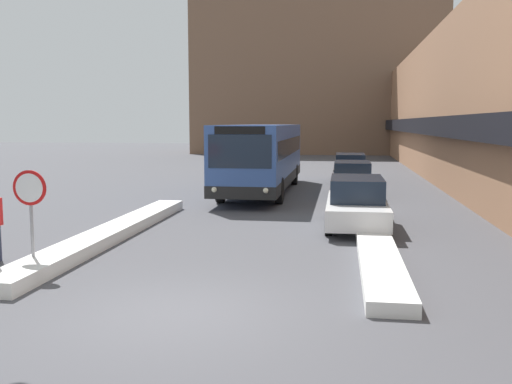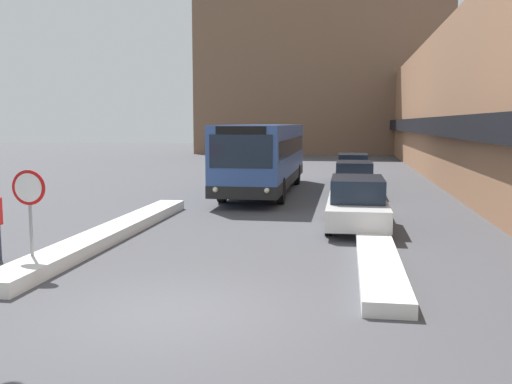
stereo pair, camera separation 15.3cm
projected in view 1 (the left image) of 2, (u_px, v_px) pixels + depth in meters
The scene contains 10 objects.
ground_plane at pixel (176, 314), 9.61m from camera, with size 160.00×160.00×0.00m, color #47474C.
building_row_right at pixel (476, 107), 31.22m from camera, with size 5.50×60.00×8.20m.
building_backdrop_far at pixel (317, 77), 60.69m from camera, with size 26.00×8.00×16.30m.
snow_bank_left at pixel (112, 233), 15.89m from camera, with size 0.90×11.27×0.32m.
snow_bank_right at pixel (379, 257), 13.04m from camera, with size 0.90×7.58×0.28m.
city_bus at pixel (262, 156), 26.27m from camera, with size 2.66×12.00×3.12m.
parked_car_front at pixel (357, 203), 17.60m from camera, with size 1.84×4.84×1.53m.
parked_car_middle at pixel (352, 178), 25.38m from camera, with size 1.82×4.65×1.50m.
parked_car_back at pixel (350, 168), 31.16m from camera, with size 1.80×4.71×1.54m.
stop_sign at pixel (30, 198), 12.23m from camera, with size 0.76×0.08×2.20m.
Camera 1 is at (2.70, -8.99, 3.19)m, focal length 40.00 mm.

